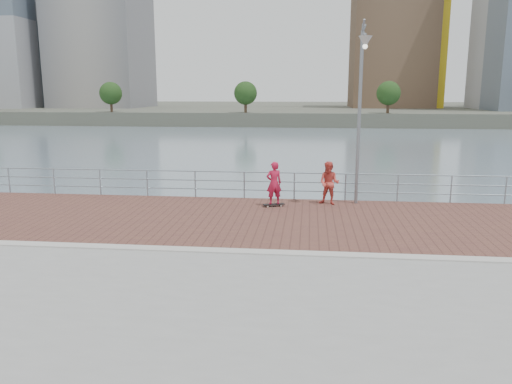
# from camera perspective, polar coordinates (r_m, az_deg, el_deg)

# --- Properties ---
(water) EXTENTS (400.00, 400.00, 0.00)m
(water) POSITION_cam_1_polar(r_m,az_deg,el_deg) (14.52, -0.88, -14.48)
(water) COLOR slate
(water) RESTS_ON ground
(brick_lane) EXTENTS (40.00, 6.80, 0.02)m
(brick_lane) POSITION_cam_1_polar(r_m,az_deg,el_deg) (17.19, 0.57, -3.16)
(brick_lane) COLOR brown
(brick_lane) RESTS_ON seawall
(curb) EXTENTS (40.00, 0.40, 0.06)m
(curb) POSITION_cam_1_polar(r_m,az_deg,el_deg) (13.75, -0.90, -6.85)
(curb) COLOR #B7B5AD
(curb) RESTS_ON seawall
(far_shore) EXTENTS (320.00, 95.00, 2.50)m
(far_shore) POSITION_cam_1_polar(r_m,az_deg,el_deg) (135.55, 5.56, 9.28)
(far_shore) COLOR #4C5142
(far_shore) RESTS_ON ground
(guardrail) EXTENTS (39.06, 0.06, 1.13)m
(guardrail) POSITION_cam_1_polar(r_m,az_deg,el_deg) (20.35, 1.51, 1.11)
(guardrail) COLOR #8C9EA8
(guardrail) RESTS_ON brick_lane
(street_lamp) EXTENTS (0.48, 1.39, 6.57)m
(street_lamp) POSITION_cam_1_polar(r_m,az_deg,el_deg) (19.06, 12.01, 12.18)
(street_lamp) COLOR gray
(street_lamp) RESTS_ON brick_lane
(skateboard) EXTENTS (0.85, 0.49, 0.10)m
(skateboard) POSITION_cam_1_polar(r_m,az_deg,el_deg) (19.07, 2.05, -1.43)
(skateboard) COLOR black
(skateboard) RESTS_ON brick_lane
(skateboarder) EXTENTS (0.70, 0.58, 1.64)m
(skateboarder) POSITION_cam_1_polar(r_m,az_deg,el_deg) (18.90, 2.07, 1.03)
(skateboarder) COLOR #BE193C
(skateboarder) RESTS_ON skateboard
(bystander) EXTENTS (0.98, 0.87, 1.67)m
(bystander) POSITION_cam_1_polar(r_m,az_deg,el_deg) (19.47, 8.37, 1.01)
(bystander) COLOR #DD4B41
(bystander) RESTS_ON brick_lane
(skyline) EXTENTS (233.00, 41.00, 55.97)m
(skyline) POSITION_cam_1_polar(r_m,az_deg,el_deg) (121.04, 19.03, 18.98)
(skyline) COLOR #ADA38E
(skyline) RESTS_ON far_shore
(shoreline_trees) EXTENTS (109.80, 5.00, 6.66)m
(shoreline_trees) POSITION_cam_1_polar(r_m,az_deg,el_deg) (90.22, 1.77, 11.40)
(shoreline_trees) COLOR #473323
(shoreline_trees) RESTS_ON far_shore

